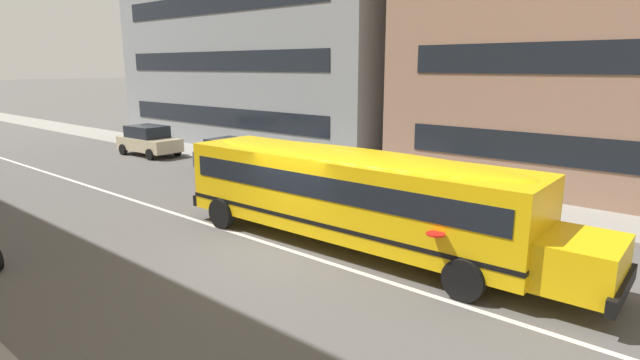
% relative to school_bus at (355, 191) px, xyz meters
% --- Properties ---
extents(ground_plane, '(400.00, 400.00, 0.00)m').
position_rel_school_bus_xyz_m(ground_plane, '(-1.29, -1.31, -1.59)').
color(ground_plane, '#54514F').
extents(sidewalk_far, '(120.00, 3.00, 0.01)m').
position_rel_school_bus_xyz_m(sidewalk_far, '(-1.29, 6.91, -1.58)').
color(sidewalk_far, gray).
rests_on(sidewalk_far, ground_plane).
extents(lane_centreline, '(110.00, 0.16, 0.01)m').
position_rel_school_bus_xyz_m(lane_centreline, '(-1.29, -1.31, -1.58)').
color(lane_centreline, silver).
rests_on(lane_centreline, ground_plane).
extents(school_bus, '(11.99, 2.85, 2.67)m').
position_rel_school_bus_xyz_m(school_bus, '(0.00, 0.00, 0.00)').
color(school_bus, yellow).
rests_on(school_bus, ground_plane).
extents(parked_car_dark_blue_end_of_row, '(3.99, 2.07, 1.64)m').
position_rel_school_bus_xyz_m(parked_car_dark_blue_end_of_row, '(-9.66, 4.00, -0.74)').
color(parked_car_dark_blue_end_of_row, navy).
rests_on(parked_car_dark_blue_end_of_row, ground_plane).
extents(parked_car_beige_by_entrance, '(3.95, 1.98, 1.64)m').
position_rel_school_bus_xyz_m(parked_car_beige_by_entrance, '(-17.41, 4.37, -0.74)').
color(parked_car_beige_by_entrance, '#C1B28E').
rests_on(parked_car_beige_by_entrance, ground_plane).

